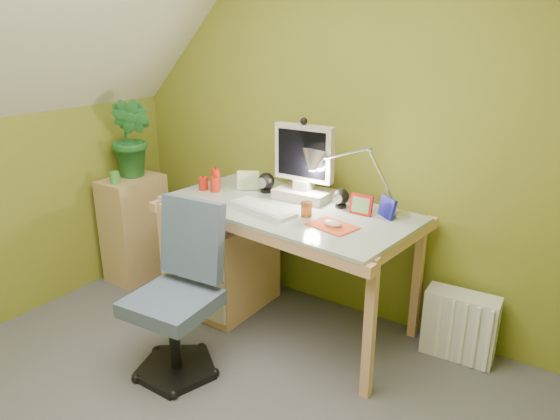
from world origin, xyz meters
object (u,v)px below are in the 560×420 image
Objects in this scene: task_chair at (171,302)px; radiator at (460,325)px; desk_lamp at (373,165)px; potted_plant at (132,138)px; desk at (287,268)px; monitor at (304,160)px; side_ledge at (135,228)px.

task_chair reaches higher than radiator.
desk_lamp reaches higher than radiator.
potted_plant is (-1.78, -0.18, -0.02)m from desk_lamp.
desk is 0.67m from monitor.
task_chair is 2.20× the size of radiator.
desk_lamp reaches higher than task_chair.
desk is at bearing -155.46° from desk_lamp.
monitor is at bearing 95.60° from desk.
potted_plant is (0.00, 0.05, 0.68)m from side_ledge.
desk_lamp is (0.45, 0.00, 0.04)m from monitor.
desk_lamp is 0.64× the size of task_chair.
radiator is (2.33, 0.33, -0.19)m from side_ledge.
radiator is at bearing 6.91° from potted_plant.
desk_lamp is at bearing -173.21° from radiator.
desk is 1.72× the size of task_chair.
radiator is at bearing 21.21° from desk.
desk is 1.06m from radiator.
potted_plant is at bearing 90.00° from side_ledge.
desk_lamp is at bearing -2.37° from monitor.
potted_plant is 1.44× the size of radiator.
desk reaches higher than side_ledge.
task_chair reaches higher than side_ledge.
potted_plant reaches higher than desk.
task_chair is 1.63m from radiator.
side_ledge is (-1.33, -0.05, -0.01)m from desk.
desk_lamp reaches higher than side_ledge.
side_ledge is 0.68m from potted_plant.
side_ledge is at bearing 142.59° from task_chair.
desk is at bearing 0.12° from potted_plant.
monitor is 1.32m from radiator.
monitor is 1.24× the size of radiator.
desk is 2.68× the size of desk_lamp.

